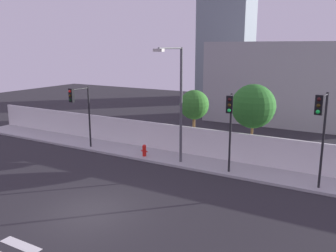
{
  "coord_description": "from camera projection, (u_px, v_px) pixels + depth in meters",
  "views": [
    {
      "loc": [
        10.1,
        -10.73,
        7.05
      ],
      "look_at": [
        0.19,
        6.5,
        2.6
      ],
      "focal_mm": 38.26,
      "sensor_mm": 36.0,
      "label": 1
    }
  ],
  "objects": [
    {
      "name": "ground_plane",
      "position": [
        90.0,
        212.0,
        15.53
      ],
      "size": [
        80.0,
        80.0,
        0.0
      ],
      "primitive_type": "plane",
      "color": "#28262A"
    },
    {
      "name": "sidewalk",
      "position": [
        179.0,
        160.0,
        22.45
      ],
      "size": [
        36.0,
        2.4,
        0.15
      ],
      "primitive_type": "cube",
      "color": "#A6A6A6",
      "rests_on": "ground"
    },
    {
      "name": "perimeter_wall",
      "position": [
        188.0,
        140.0,
        23.33
      ],
      "size": [
        36.0,
        0.18,
        1.8
      ],
      "primitive_type": "cube",
      "color": "silver",
      "rests_on": "sidewalk"
    },
    {
      "name": "traffic_light_left",
      "position": [
        230.0,
        117.0,
        18.94
      ],
      "size": [
        0.49,
        1.21,
        4.42
      ],
      "color": "black",
      "rests_on": "sidewalk"
    },
    {
      "name": "traffic_light_center",
      "position": [
        321.0,
        121.0,
        16.57
      ],
      "size": [
        0.41,
        1.54,
        4.79
      ],
      "color": "black",
      "rests_on": "sidewalk"
    },
    {
      "name": "traffic_light_right",
      "position": [
        79.0,
        104.0,
        23.8
      ],
      "size": [
        0.36,
        1.72,
        4.23
      ],
      "color": "black",
      "rests_on": "sidewalk"
    },
    {
      "name": "street_lamp_curbside",
      "position": [
        178.0,
        96.0,
        20.74
      ],
      "size": [
        0.65,
        2.32,
        6.84
      ],
      "color": "#4C4C51",
      "rests_on": "sidewalk"
    },
    {
      "name": "fire_hydrant",
      "position": [
        144.0,
        150.0,
        22.89
      ],
      "size": [
        0.44,
        0.26,
        0.77
      ],
      "color": "red",
      "rests_on": "sidewalk"
    },
    {
      "name": "roadside_tree_leftmost",
      "position": [
        194.0,
        105.0,
        23.56
      ],
      "size": [
        1.95,
        1.95,
        4.25
      ],
      "color": "brown",
      "rests_on": "ground"
    },
    {
      "name": "roadside_tree_midleft",
      "position": [
        253.0,
        106.0,
        21.58
      ],
      "size": [
        2.67,
        2.67,
        4.85
      ],
      "color": "brown",
      "rests_on": "ground"
    },
    {
      "name": "low_building_distant",
      "position": [
        282.0,
        83.0,
        33.28
      ],
      "size": [
        13.41,
        6.0,
        7.44
      ],
      "primitive_type": "cube",
      "color": "#9B9B9B",
      "rests_on": "ground"
    },
    {
      "name": "tower_on_skyline",
      "position": [
        227.0,
        11.0,
        46.73
      ],
      "size": [
        6.61,
        5.0,
        22.98
      ],
      "primitive_type": "cube",
      "color": "gray",
      "rests_on": "ground"
    }
  ]
}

